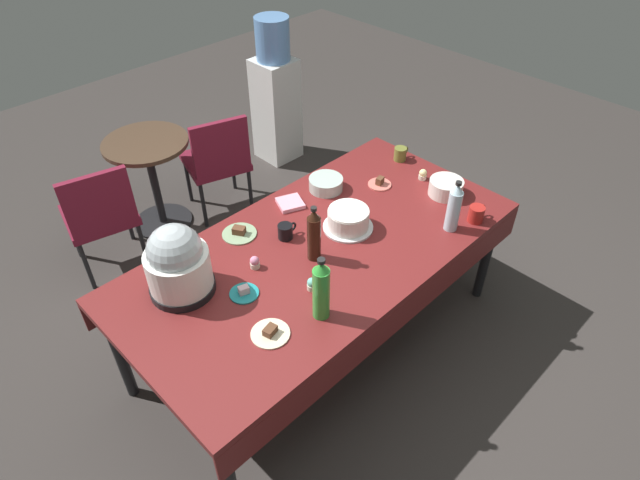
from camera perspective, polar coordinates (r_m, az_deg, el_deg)
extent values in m
plane|color=#383330|center=(3.43, 0.00, -10.26)|extent=(9.00, 9.00, 0.00)
cube|color=maroon|center=(2.90, 0.00, -1.06)|extent=(2.20, 1.10, 0.04)
cylinder|color=black|center=(2.58, -9.53, -23.25)|extent=(0.06, 0.06, 0.71)
cylinder|color=black|center=(3.60, 17.06, -1.45)|extent=(0.06, 0.06, 0.71)
cylinder|color=black|center=(3.09, -20.32, -10.96)|extent=(0.06, 0.06, 0.71)
cylinder|color=black|center=(3.98, 5.68, 4.90)|extent=(0.06, 0.06, 0.71)
cube|color=maroon|center=(2.73, 8.16, -8.15)|extent=(2.20, 0.01, 0.18)
cube|color=maroon|center=(3.29, -6.70, 1.96)|extent=(2.20, 0.01, 0.18)
cylinder|color=silver|center=(3.01, 2.94, 1.38)|extent=(0.28, 0.28, 0.01)
cylinder|color=white|center=(2.98, 2.98, 2.23)|extent=(0.23, 0.23, 0.10)
cylinder|color=white|center=(2.95, 3.01, 3.07)|extent=(0.22, 0.22, 0.01)
cylinder|color=black|center=(2.73, -14.16, -4.75)|extent=(0.32, 0.32, 0.04)
cylinder|color=white|center=(2.65, -14.55, -2.97)|extent=(0.30, 0.30, 0.19)
sphere|color=#B2BCC1|center=(2.58, -14.96, -1.12)|extent=(0.26, 0.26, 0.26)
cylinder|color=#B2C6BC|center=(3.29, 0.62, 5.91)|extent=(0.21, 0.21, 0.08)
cylinder|color=silver|center=(3.33, 13.04, 5.38)|extent=(0.20, 0.20, 0.10)
cylinder|color=#E07266|center=(3.37, 6.26, 5.81)|extent=(0.14, 0.14, 0.01)
cube|color=brown|center=(3.35, 6.29, 6.18)|extent=(0.06, 0.04, 0.04)
cylinder|color=teal|center=(2.66, -7.94, -5.55)|extent=(0.14, 0.14, 0.01)
cube|color=beige|center=(2.64, -7.99, -5.19)|extent=(0.06, 0.05, 0.04)
cylinder|color=beige|center=(2.48, -5.21, -9.74)|extent=(0.18, 0.18, 0.01)
cube|color=brown|center=(2.46, -5.24, -9.41)|extent=(0.07, 0.06, 0.04)
cylinder|color=#8CA87F|center=(3.00, -8.43, 0.65)|extent=(0.19, 0.19, 0.01)
cube|color=brown|center=(2.98, -8.47, 1.01)|extent=(0.07, 0.08, 0.04)
cylinder|color=beige|center=(2.78, -6.82, -2.60)|extent=(0.05, 0.05, 0.03)
sphere|color=pink|center=(2.76, -6.87, -2.16)|extent=(0.05, 0.05, 0.05)
cylinder|color=beige|center=(2.65, -0.84, -4.90)|extent=(0.05, 0.05, 0.03)
sphere|color=#6BC6B2|center=(2.63, -0.85, -4.46)|extent=(0.05, 0.05, 0.05)
cylinder|color=beige|center=(3.45, 10.68, 6.52)|extent=(0.05, 0.05, 0.03)
sphere|color=beige|center=(3.44, 10.74, 6.92)|extent=(0.05, 0.05, 0.05)
cylinder|color=green|center=(2.45, 0.12, -5.62)|extent=(0.08, 0.08, 0.28)
cone|color=green|center=(2.33, 0.13, -2.82)|extent=(0.07, 0.07, 0.05)
cylinder|color=black|center=(2.31, 0.13, -2.20)|extent=(0.04, 0.04, 0.02)
cylinder|color=silver|center=(3.02, 13.78, 2.98)|extent=(0.07, 0.07, 0.24)
cone|color=silver|center=(2.94, 14.22, 5.23)|extent=(0.07, 0.07, 0.05)
cylinder|color=black|center=(2.92, 14.33, 5.77)|extent=(0.03, 0.03, 0.02)
cylinder|color=#33190F|center=(2.75, -0.63, 0.17)|extent=(0.07, 0.07, 0.26)
cone|color=#33190F|center=(2.65, -0.66, 2.69)|extent=(0.06, 0.06, 0.05)
cylinder|color=black|center=(2.63, -0.66, 3.28)|extent=(0.03, 0.03, 0.02)
cylinder|color=olive|center=(3.61, 8.39, 8.91)|extent=(0.08, 0.08, 0.09)
torus|color=olive|center=(3.64, 8.91, 9.25)|extent=(0.06, 0.01, 0.06)
cylinder|color=black|center=(2.93, -3.66, 0.89)|extent=(0.08, 0.08, 0.08)
torus|color=black|center=(2.95, -2.90, 1.41)|extent=(0.05, 0.01, 0.05)
cylinder|color=#B2231E|center=(3.16, 16.03, 2.63)|extent=(0.09, 0.09, 0.09)
torus|color=#B2231E|center=(3.20, 16.57, 3.12)|extent=(0.06, 0.01, 0.06)
cube|color=pink|center=(3.18, -3.14, 3.88)|extent=(0.18, 0.18, 0.02)
cube|color=maroon|center=(3.93, -22.06, 2.45)|extent=(0.53, 0.53, 0.05)
cube|color=maroon|center=(3.63, -22.16, 3.62)|extent=(0.42, 0.13, 0.40)
cylinder|color=black|center=(4.23, -19.52, 2.24)|extent=(0.04, 0.04, 0.40)
cylinder|color=black|center=(4.20, -24.38, 0.50)|extent=(0.04, 0.04, 0.40)
cylinder|color=black|center=(3.92, -17.98, -0.64)|extent=(0.04, 0.04, 0.40)
cylinder|color=black|center=(3.90, -23.21, -2.54)|extent=(0.04, 0.04, 0.40)
cube|color=maroon|center=(4.26, -10.90, 8.09)|extent=(0.55, 0.55, 0.05)
cube|color=maroon|center=(3.98, -10.34, 9.51)|extent=(0.41, 0.16, 0.40)
cylinder|color=black|center=(4.58, -9.11, 7.45)|extent=(0.04, 0.04, 0.40)
cylinder|color=black|center=(4.50, -13.63, 6.12)|extent=(0.04, 0.04, 0.40)
cylinder|color=black|center=(4.28, -7.30, 5.06)|extent=(0.04, 0.04, 0.40)
cylinder|color=black|center=(4.20, -12.10, 3.59)|extent=(0.04, 0.04, 0.40)
cylinder|color=#473323|center=(4.05, -17.83, 9.63)|extent=(0.60, 0.60, 0.03)
cylinder|color=black|center=(4.23, -16.89, 5.57)|extent=(0.06, 0.06, 0.67)
cylinder|color=black|center=(4.43, -16.05, 1.91)|extent=(0.44, 0.44, 0.02)
cube|color=silver|center=(4.88, -4.58, 13.40)|extent=(0.32, 0.32, 0.90)
cylinder|color=#6699D8|center=(4.64, -5.00, 20.25)|extent=(0.28, 0.28, 0.34)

